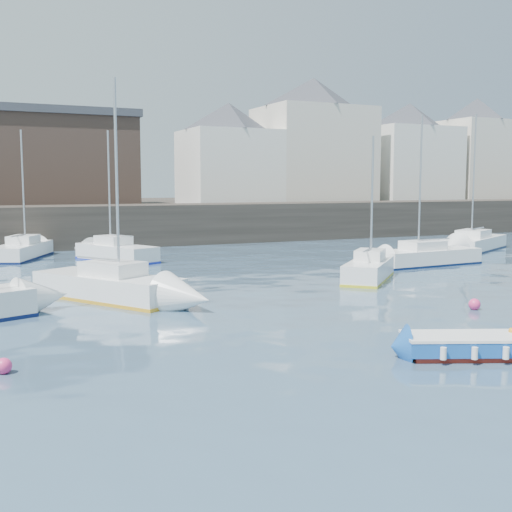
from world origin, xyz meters
name	(u,v)px	position (x,y,z in m)	size (l,w,h in m)	color
water	(454,362)	(0.00, 0.00, 0.00)	(220.00, 220.00, 0.00)	#2D4760
quay_wall	(126,225)	(0.00, 35.00, 1.50)	(90.00, 5.00, 3.00)	#28231E
land_strip	(83,216)	(0.00, 53.00, 1.40)	(90.00, 32.00, 2.80)	#28231E
bldg_east_a	(313,140)	(20.00, 42.00, 8.81)	(13.36, 13.36, 11.80)	beige
bldg_east_b	(409,152)	(31.00, 41.50, 7.87)	(11.88, 11.88, 9.95)	white
bldg_east_c	(476,149)	(40.00, 41.50, 8.37)	(11.14, 11.14, 10.95)	beige
bldg_east_d	(229,153)	(11.00, 41.50, 7.36)	(11.14, 11.14, 8.95)	white
warehouse	(28,158)	(-6.00, 43.00, 6.62)	(16.40, 10.40, 7.60)	#3D2D26
blue_dinghy	(464,345)	(0.53, 0.23, 0.33)	(3.40, 2.47, 0.60)	maroon
sailboat_b	(108,286)	(-6.09, 12.63, 0.55)	(5.16, 6.74, 8.47)	white
sailboat_c	(369,269)	(6.19, 12.67, 0.52)	(4.79, 4.81, 6.77)	white
sailboat_d	(426,256)	(12.38, 16.01, 0.50)	(6.61, 2.52, 8.27)	white
sailboat_f	(116,252)	(-2.93, 25.36, 0.54)	(4.03, 6.15, 7.65)	white
sailboat_g	(474,243)	(20.79, 21.13, 0.52)	(7.46, 5.52, 9.16)	white
sailboat_h	(22,250)	(-7.87, 28.98, 0.51)	(4.31, 6.32, 7.81)	white
buoy_near	(4,373)	(-10.48, 3.74, 0.00)	(0.40, 0.40, 0.40)	#EF3478
buoy_mid	(474,310)	(5.46, 5.03, 0.00)	(0.42, 0.42, 0.42)	#EF3478
buoy_far	(129,276)	(-3.73, 18.90, 0.00)	(0.36, 0.36, 0.36)	#EF3478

